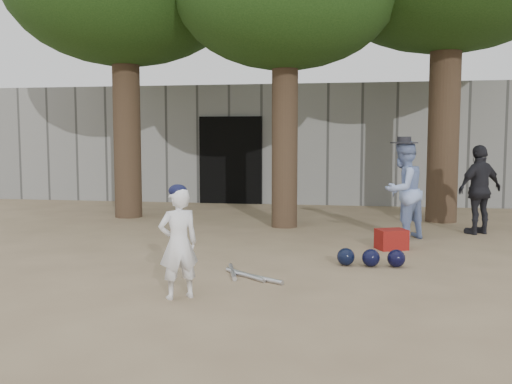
% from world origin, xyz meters
% --- Properties ---
extents(ground, '(70.00, 70.00, 0.00)m').
position_xyz_m(ground, '(0.00, 0.00, 0.00)').
color(ground, '#937C5E').
rests_on(ground, ground).
extents(boy_player, '(0.50, 0.46, 1.15)m').
position_xyz_m(boy_player, '(0.09, -0.76, 0.57)').
color(boy_player, white).
rests_on(boy_player, ground).
extents(spectator_blue, '(0.98, 0.99, 1.61)m').
position_xyz_m(spectator_blue, '(2.66, 3.19, 0.80)').
color(spectator_blue, '#8CA3D8').
rests_on(spectator_blue, ground).
extents(spectator_dark, '(0.96, 0.81, 1.54)m').
position_xyz_m(spectator_dark, '(4.01, 3.96, 0.77)').
color(spectator_dark, black).
rests_on(spectator_dark, ground).
extents(red_bag, '(0.51, 0.46, 0.30)m').
position_xyz_m(red_bag, '(2.43, 2.29, 0.15)').
color(red_bag, maroon).
rests_on(red_bag, ground).
extents(back_building, '(16.00, 5.24, 3.00)m').
position_xyz_m(back_building, '(-0.00, 10.33, 1.50)').
color(back_building, gray).
rests_on(back_building, ground).
extents(helmet_row, '(0.87, 0.25, 0.23)m').
position_xyz_m(helmet_row, '(2.09, 1.07, 0.11)').
color(helmet_row, black).
rests_on(helmet_row, ground).
extents(bat_pile, '(0.81, 0.81, 0.06)m').
position_xyz_m(bat_pile, '(0.60, 0.24, 0.03)').
color(bat_pile, silver).
rests_on(bat_pile, ground).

